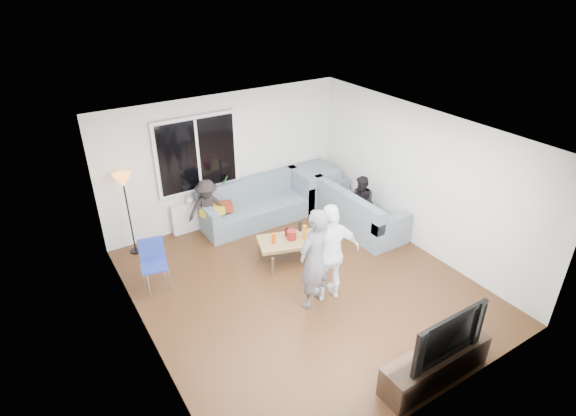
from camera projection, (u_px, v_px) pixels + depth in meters
floor at (302, 286)px, 7.66m from camera, size 5.00×5.50×0.04m
ceiling at (305, 134)px, 6.41m from camera, size 5.00×5.50×0.04m
wall_back at (225, 159)px, 9.09m from camera, size 5.00×0.04×2.60m
wall_front at (447, 323)px, 4.97m from camera, size 5.00×0.04×2.60m
wall_left at (139, 269)px, 5.85m from camera, size 0.04×5.50×2.60m
wall_right at (420, 180)px, 8.22m from camera, size 0.04×5.50×2.60m
window_frame at (197, 154)px, 8.63m from camera, size 1.62×0.06×1.47m
window_glass at (198, 155)px, 8.60m from camera, size 1.50×0.02×1.35m
window_mullion at (198, 155)px, 8.60m from camera, size 0.05×0.03×1.35m
radiator at (204, 213)px, 9.19m from camera, size 1.30×0.12×0.62m
potted_plant at (224, 185)px, 9.15m from camera, size 0.26×0.23×0.40m
vase at (189, 199)px, 8.86m from camera, size 0.20×0.20×0.16m
sofa_back_section at (257, 203)px, 9.33m from camera, size 2.30×0.85×0.85m
sofa_right_section at (359, 208)px, 9.13m from camera, size 2.00×0.85×0.85m
sofa_corner at (314, 187)px, 9.99m from camera, size 0.85×0.85×0.85m
cushion_yellow at (213, 212)px, 8.81m from camera, size 0.47×0.44×0.14m
cushion_red at (223, 207)px, 9.00m from camera, size 0.44×0.40×0.13m
coffee_table at (290, 249)px, 8.23m from camera, size 1.23×0.91×0.40m
pitcher at (292, 235)px, 8.12m from camera, size 0.17×0.17×0.17m
side_chair at (154, 266)px, 7.38m from camera, size 0.47×0.47×0.86m
floor_lamp at (129, 215)px, 8.16m from camera, size 0.32×0.32×1.56m
player_left at (314, 259)px, 6.86m from camera, size 0.69×0.54×1.66m
player_right at (330, 253)px, 7.02m from camera, size 1.02×0.60×1.64m
spectator_right at (362, 203)px, 9.03m from camera, size 0.53×0.62×1.11m
spectator_back at (208, 208)px, 8.78m from camera, size 0.84×0.60×1.17m
tv_console at (435, 365)px, 5.85m from camera, size 1.60×0.40×0.44m
television at (442, 332)px, 5.58m from camera, size 1.17×0.15×0.67m
bottle_c at (287, 232)px, 8.22m from camera, size 0.07×0.07×0.17m
bottle_e at (300, 226)px, 8.37m from camera, size 0.07×0.07×0.20m
bottle_a at (274, 239)px, 7.98m from camera, size 0.07×0.07×0.20m
bottle_d at (305, 232)px, 8.09m from camera, size 0.07×0.07×0.27m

